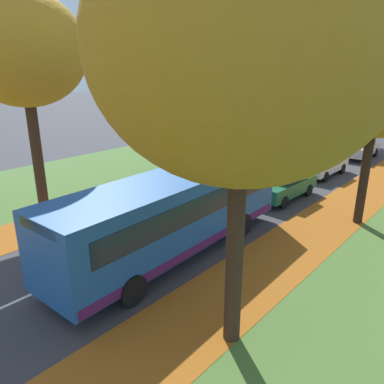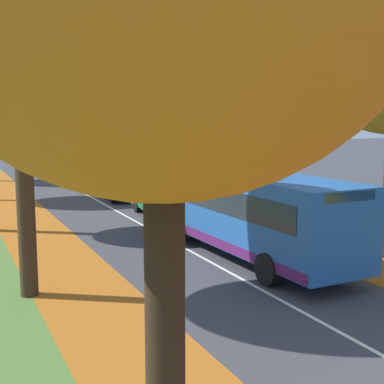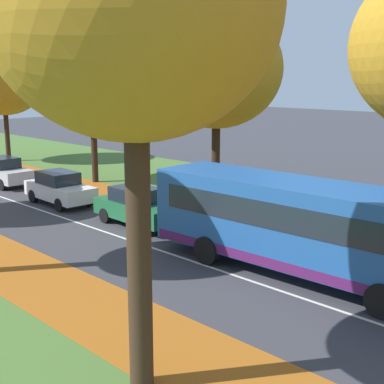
% 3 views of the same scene
% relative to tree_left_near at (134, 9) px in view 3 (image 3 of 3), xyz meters
% --- Properties ---
extents(leaf_litter_left, '(2.80, 60.00, 0.00)m').
position_rel_tree_left_near_xyz_m(leaf_litter_left, '(1.43, 3.39, -7.30)').
color(leaf_litter_left, '#9E5619').
rests_on(leaf_litter_left, grass_verge_left).
extents(grass_verge_right, '(12.00, 90.00, 0.01)m').
position_rel_tree_left_near_xyz_m(grass_verge_right, '(15.23, 9.39, -7.31)').
color(grass_verge_right, '#476B2D').
rests_on(grass_verge_right, ground).
extents(leaf_litter_right, '(2.80, 60.00, 0.00)m').
position_rel_tree_left_near_xyz_m(leaf_litter_right, '(10.63, 3.39, -7.30)').
color(leaf_litter_right, '#9E5619').
rests_on(leaf_litter_right, grass_verge_right).
extents(road_centre_line, '(0.12, 80.00, 0.01)m').
position_rel_tree_left_near_xyz_m(road_centre_line, '(6.03, 9.39, -7.31)').
color(road_centre_line, silver).
rests_on(road_centre_line, ground).
extents(tree_left_near, '(5.30, 5.30, 9.74)m').
position_rel_tree_left_near_xyz_m(tree_left_near, '(0.00, 0.00, 0.00)').
color(tree_left_near, '#382619').
rests_on(tree_left_near, ground).
extents(tree_right_mid, '(5.88, 5.88, 9.17)m').
position_rel_tree_left_near_xyz_m(tree_right_mid, '(11.72, 8.71, -0.81)').
color(tree_right_mid, black).
rests_on(tree_right_mid, ground).
extents(tree_right_far, '(5.95, 5.95, 8.98)m').
position_rel_tree_left_near_xyz_m(tree_right_far, '(11.93, 18.63, -1.02)').
color(tree_right_far, black).
rests_on(tree_right_far, ground).
extents(tree_right_distant, '(6.25, 6.25, 9.04)m').
position_rel_tree_left_near_xyz_m(tree_right_distant, '(12.13, 30.06, -1.10)').
color(tree_right_distant, black).
rests_on(tree_right_distant, ground).
extents(bus, '(2.91, 10.48, 2.98)m').
position_rel_tree_left_near_xyz_m(bus, '(7.49, 1.19, -5.61)').
color(bus, '#1E5199').
rests_on(bus, ground).
extents(car_green_lead, '(1.89, 4.25, 1.62)m').
position_rel_tree_left_near_xyz_m(car_green_lead, '(7.63, 9.42, -6.50)').
color(car_green_lead, '#1E6038').
rests_on(car_green_lead, ground).
extents(car_white_following, '(1.88, 4.25, 1.62)m').
position_rel_tree_left_near_xyz_m(car_white_following, '(7.36, 15.11, -6.50)').
color(car_white_following, silver).
rests_on(car_white_following, ground).
extents(car_silver_third_in_line, '(1.91, 4.26, 1.62)m').
position_rel_tree_left_near_xyz_m(car_silver_third_in_line, '(7.59, 21.62, -6.50)').
color(car_silver_third_in_line, '#B7BABF').
rests_on(car_silver_third_in_line, ground).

